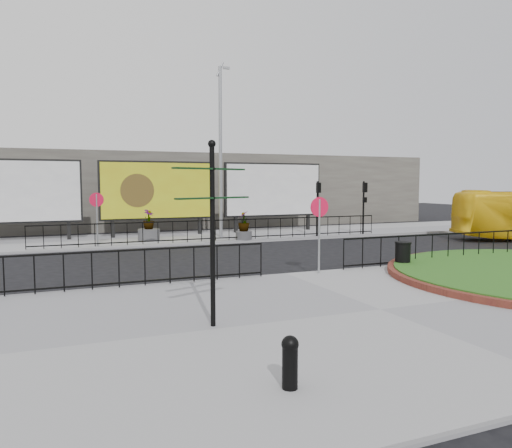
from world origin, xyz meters
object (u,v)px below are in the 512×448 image
lamp_post (221,149)px  litter_bin (403,255)px  billboard_mid (157,191)px  planter_a (149,230)px  fingerpost_sign (212,215)px  bollard (290,360)px  planter_c (244,228)px

lamp_post → litter_bin: lamp_post is taller
lamp_post → billboard_mid: bearing=146.7°
litter_bin → planter_a: size_ratio=0.58×
fingerpost_sign → bollard: 3.88m
planter_a → planter_c: planter_a is taller
fingerpost_sign → planter_c: (6.19, 14.18, -1.67)m
litter_bin → planter_a: (-6.47, 11.71, 0.07)m
lamp_post → bollard: bearing=-105.8°
bollard → fingerpost_sign: bearing=91.0°
planter_a → bollard: bearing=-94.7°
bollard → planter_a: bearing=85.3°
bollard → litter_bin: 10.98m
fingerpost_sign → bollard: size_ratio=4.89×
billboard_mid → litter_bin: bearing=-67.7°
bollard → planter_c: bearing=70.8°
billboard_mid → fingerpost_sign: 17.93m
planter_c → planter_a: bearing=160.7°
planter_a → lamp_post: bearing=0.0°
fingerpost_sign → planter_a: bearing=66.9°
fingerpost_sign → lamp_post: bearing=53.6°
litter_bin → lamp_post: bearing=102.5°
lamp_post → fingerpost_sign: 16.89m
litter_bin → planter_a: planter_a is taller
fingerpost_sign → litter_bin: size_ratio=4.13×
lamp_post → fingerpost_sign: bearing=-109.2°
fingerpost_sign → planter_c: bearing=49.2°
billboard_mid → fingerpost_sign: (-2.49, -17.75, -0.20)m
bollard → lamp_post: bearing=74.2°
billboard_mid → bollard: billboard_mid is taller
lamp_post → planter_a: bearing=180.0°
litter_bin → bollard: bearing=-137.1°
bollard → planter_c: size_ratio=0.52×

